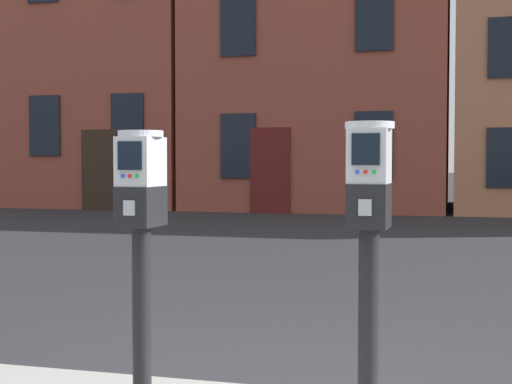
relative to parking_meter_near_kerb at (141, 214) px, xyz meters
The scene contains 4 objects.
parking_meter_near_kerb is the anchor object (origin of this frame).
parking_meter_twin_adjacent 1.08m from the parking_meter_near_kerb, ahead, with size 0.22×0.25×1.31m.
townhouse_green_painted 20.05m from the parking_meter_near_kerb, 117.96° to the left, with size 7.17×5.89×12.13m.
townhouse_grey_stucco 18.19m from the parking_meter_near_kerb, 96.65° to the left, with size 6.66×7.09×9.03m.
Camera 1 is at (0.86, -3.37, 1.28)m, focal length 51.65 mm.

